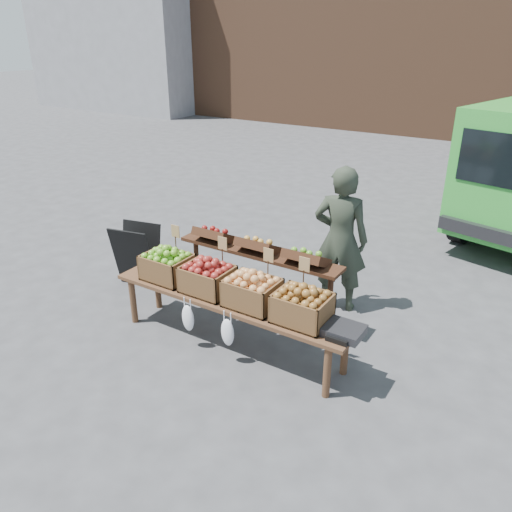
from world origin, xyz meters
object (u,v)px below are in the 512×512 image
Objects in this scene: crate_russet_pears at (208,279)px; weighing_scale at (344,331)px; vendor at (340,240)px; chalkboard_sign at (137,255)px; crate_green_apples at (302,308)px; crate_golden_apples at (167,267)px; crate_red_apples at (252,293)px; display_bench at (230,322)px; back_table at (258,274)px.

crate_russet_pears is 1.53m from weighing_scale.
vendor reaches higher than chalkboard_sign.
chalkboard_sign is 2.71m from crate_green_apples.
crate_green_apples is 1.47× the size of weighing_scale.
vendor is 1.98m from crate_golden_apples.
crate_russet_pears is at bearing 180.00° from crate_red_apples.
crate_red_apples is 1.00× the size of crate_green_apples.
crate_red_apples is 1.47× the size of weighing_scale.
crate_russet_pears reaches higher than display_bench.
vendor is 1.55m from weighing_scale.
display_bench is (1.82, -0.51, -0.13)m from chalkboard_sign.
chalkboard_sign is at bearing 169.18° from crate_green_apples.
crate_green_apples is at bearing 87.50° from vendor.
crate_red_apples is (0.39, -0.72, 0.19)m from back_table.
crate_red_apples is at bearing 64.95° from vendor.
vendor is at bearing 7.86° from chalkboard_sign.
back_table reaches higher than weighing_scale.
crate_green_apples is 0.44m from weighing_scale.
crate_red_apples reaches higher than weighing_scale.
weighing_scale is (1.52, 0.00, -0.10)m from crate_russet_pears.
crate_red_apples is 0.55m from crate_green_apples.
back_table is 0.77m from display_bench.
chalkboard_sign is 1.66× the size of crate_golden_apples.
crate_golden_apples is at bearing 180.00° from crate_russet_pears.
crate_green_apples is at bearing 0.00° from crate_golden_apples.
back_table is 4.20× the size of crate_golden_apples.
display_bench is 5.40× the size of crate_red_apples.
weighing_scale is at bearing 0.00° from crate_golden_apples.
back_table is 0.84m from crate_red_apples.
crate_golden_apples is (-1.41, -1.38, -0.16)m from vendor.
display_bench is at bearing 54.65° from vendor.
weighing_scale is at bearing -27.86° from back_table.
crate_green_apples is (1.10, 0.00, 0.00)m from crate_russet_pears.
crate_russet_pears is (-0.86, -1.38, -0.16)m from vendor.
back_table reaches higher than display_bench.
back_table is (-0.70, -0.66, -0.35)m from vendor.
weighing_scale is (0.66, -1.38, -0.26)m from vendor.
crate_russet_pears is (0.55, 0.00, 0.00)m from crate_golden_apples.
vendor reaches higher than back_table.
crate_golden_apples is (-0.71, -0.72, 0.19)m from back_table.
crate_red_apples is (0.55, 0.00, 0.00)m from crate_russet_pears.
crate_green_apples is (2.65, -0.51, 0.29)m from chalkboard_sign.
vendor is 1.42m from crate_red_apples.
crate_red_apples is (0.27, 0.00, 0.42)m from display_bench.
crate_red_apples is at bearing -61.74° from back_table.
weighing_scale is (2.08, 0.00, -0.10)m from crate_golden_apples.
vendor is 2.60m from chalkboard_sign.
chalkboard_sign is at bearing 161.91° from crate_russet_pears.
chalkboard_sign is 3.12m from weighing_scale.
crate_green_apples is (0.24, -1.38, -0.16)m from vendor.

